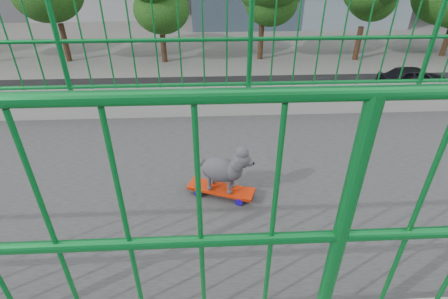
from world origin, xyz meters
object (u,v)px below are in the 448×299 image
car_0 (272,222)px  car_3 (211,103)px  skateboard (221,190)px  poodle (224,168)px  car_4 (414,78)px

car_0 → car_3: bearing=-168.9°
skateboard → car_0: size_ratio=0.14×
poodle → car_4: bearing=164.7°
car_0 → car_3: car_3 is taller
car_0 → car_4: bearing=137.5°
car_0 → car_3: size_ratio=0.75×
car_3 → car_4: car_4 is taller
poodle → car_4: 24.22m
poodle → car_0: 9.21m
skateboard → car_0: skateboard is taller
car_0 → poodle: bearing=-17.4°
car_0 → skateboard: bearing=-17.6°
skateboard → car_4: size_ratio=0.12×
skateboard → car_4: 24.16m
car_3 → skateboard: bearing=179.8°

